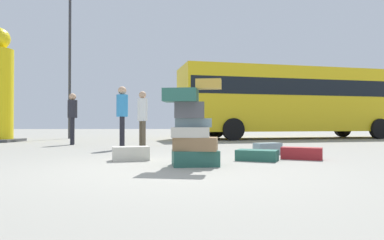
{
  "coord_description": "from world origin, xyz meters",
  "views": [
    {
      "loc": [
        0.28,
        -4.96,
        0.67
      ],
      "look_at": [
        0.47,
        2.35,
        0.75
      ],
      "focal_mm": 31.39,
      "sensor_mm": 36.0,
      "label": 1
    }
  ],
  "objects_px": {
    "person_passerby_in_red": "(122,112)",
    "lamp_post": "(70,43)",
    "suitcase_slate_upright_blue": "(268,149)",
    "suitcase_cream_foreground_far": "(131,153)",
    "suitcase_tower": "(193,132)",
    "suitcase_teal_behind_tower": "(257,155)",
    "parked_bus": "(295,99)",
    "person_tourist_with_camera": "(142,114)",
    "suitcase_maroon_white_trunk": "(302,153)",
    "person_bearded_onlooker": "(72,114)"
  },
  "relations": [
    {
      "from": "suitcase_maroon_white_trunk",
      "to": "suitcase_cream_foreground_far",
      "type": "bearing_deg",
      "value": -152.94
    },
    {
      "from": "suitcase_tower",
      "to": "lamp_post",
      "type": "xyz_separation_m",
      "value": [
        -5.35,
        10.11,
        3.81
      ]
    },
    {
      "from": "suitcase_maroon_white_trunk",
      "to": "person_bearded_onlooker",
      "type": "bearing_deg",
      "value": 166.39
    },
    {
      "from": "suitcase_cream_foreground_far",
      "to": "parked_bus",
      "type": "distance_m",
      "value": 11.19
    },
    {
      "from": "person_bearded_onlooker",
      "to": "suitcase_teal_behind_tower",
      "type": "bearing_deg",
      "value": 31.47
    },
    {
      "from": "suitcase_maroon_white_trunk",
      "to": "person_bearded_onlooker",
      "type": "height_order",
      "value": "person_bearded_onlooker"
    },
    {
      "from": "suitcase_cream_foreground_far",
      "to": "lamp_post",
      "type": "bearing_deg",
      "value": 99.92
    },
    {
      "from": "suitcase_maroon_white_trunk",
      "to": "person_passerby_in_red",
      "type": "bearing_deg",
      "value": 170.81
    },
    {
      "from": "suitcase_tower",
      "to": "lamp_post",
      "type": "bearing_deg",
      "value": 117.88
    },
    {
      "from": "suitcase_teal_behind_tower",
      "to": "suitcase_cream_foreground_far",
      "type": "height_order",
      "value": "suitcase_cream_foreground_far"
    },
    {
      "from": "suitcase_slate_upright_blue",
      "to": "person_passerby_in_red",
      "type": "height_order",
      "value": "person_passerby_in_red"
    },
    {
      "from": "lamp_post",
      "to": "person_tourist_with_camera",
      "type": "bearing_deg",
      "value": -52.6
    },
    {
      "from": "suitcase_tower",
      "to": "suitcase_maroon_white_trunk",
      "type": "distance_m",
      "value": 2.33
    },
    {
      "from": "suitcase_cream_foreground_far",
      "to": "person_bearded_onlooker",
      "type": "height_order",
      "value": "person_bearded_onlooker"
    },
    {
      "from": "suitcase_maroon_white_trunk",
      "to": "suitcase_teal_behind_tower",
      "type": "bearing_deg",
      "value": -142.87
    },
    {
      "from": "person_bearded_onlooker",
      "to": "person_passerby_in_red",
      "type": "bearing_deg",
      "value": 30.02
    },
    {
      "from": "person_passerby_in_red",
      "to": "parked_bus",
      "type": "relative_size",
      "value": 0.15
    },
    {
      "from": "suitcase_slate_upright_blue",
      "to": "person_bearded_onlooker",
      "type": "height_order",
      "value": "person_bearded_onlooker"
    },
    {
      "from": "parked_bus",
      "to": "person_passerby_in_red",
      "type": "bearing_deg",
      "value": -147.41
    },
    {
      "from": "suitcase_tower",
      "to": "suitcase_slate_upright_blue",
      "type": "height_order",
      "value": "suitcase_tower"
    },
    {
      "from": "suitcase_cream_foreground_far",
      "to": "suitcase_teal_behind_tower",
      "type": "bearing_deg",
      "value": -16.38
    },
    {
      "from": "suitcase_tower",
      "to": "suitcase_teal_behind_tower",
      "type": "bearing_deg",
      "value": 32.85
    },
    {
      "from": "suitcase_tower",
      "to": "parked_bus",
      "type": "xyz_separation_m",
      "value": [
        5.0,
        10.06,
        1.29
      ]
    },
    {
      "from": "suitcase_teal_behind_tower",
      "to": "suitcase_cream_foreground_far",
      "type": "distance_m",
      "value": 2.3
    },
    {
      "from": "lamp_post",
      "to": "parked_bus",
      "type": "bearing_deg",
      "value": -0.24
    },
    {
      "from": "suitcase_slate_upright_blue",
      "to": "suitcase_cream_foreground_far",
      "type": "xyz_separation_m",
      "value": [
        -2.79,
        -1.12,
        0.0
      ]
    },
    {
      "from": "suitcase_teal_behind_tower",
      "to": "parked_bus",
      "type": "height_order",
      "value": "parked_bus"
    },
    {
      "from": "person_tourist_with_camera",
      "to": "parked_bus",
      "type": "distance_m",
      "value": 8.24
    },
    {
      "from": "person_passerby_in_red",
      "to": "suitcase_maroon_white_trunk",
      "type": "bearing_deg",
      "value": 48.87
    },
    {
      "from": "suitcase_teal_behind_tower",
      "to": "parked_bus",
      "type": "xyz_separation_m",
      "value": [
        3.81,
        9.29,
        1.74
      ]
    },
    {
      "from": "suitcase_tower",
      "to": "person_bearded_onlooker",
      "type": "relative_size",
      "value": 0.82
    },
    {
      "from": "suitcase_cream_foreground_far",
      "to": "person_tourist_with_camera",
      "type": "relative_size",
      "value": 0.39
    },
    {
      "from": "parked_bus",
      "to": "person_bearded_onlooker",
      "type": "bearing_deg",
      "value": -164.05
    },
    {
      "from": "suitcase_maroon_white_trunk",
      "to": "lamp_post",
      "type": "relative_size",
      "value": 0.11
    },
    {
      "from": "person_passerby_in_red",
      "to": "lamp_post",
      "type": "xyz_separation_m",
      "value": [
        -3.58,
        6.55,
        3.36
      ]
    },
    {
      "from": "suitcase_tower",
      "to": "suitcase_maroon_white_trunk",
      "type": "relative_size",
      "value": 1.84
    },
    {
      "from": "suitcase_cream_foreground_far",
      "to": "person_passerby_in_red",
      "type": "relative_size",
      "value": 0.39
    },
    {
      "from": "suitcase_cream_foreground_far",
      "to": "parked_bus",
      "type": "bearing_deg",
      "value": 41.81
    },
    {
      "from": "suitcase_teal_behind_tower",
      "to": "person_passerby_in_red",
      "type": "relative_size",
      "value": 0.44
    },
    {
      "from": "person_tourist_with_camera",
      "to": "person_passerby_in_red",
      "type": "bearing_deg",
      "value": -42.15
    },
    {
      "from": "person_tourist_with_camera",
      "to": "person_passerby_in_red",
      "type": "height_order",
      "value": "person_tourist_with_camera"
    },
    {
      "from": "suitcase_slate_upright_blue",
      "to": "lamp_post",
      "type": "bearing_deg",
      "value": 109.42
    },
    {
      "from": "person_passerby_in_red",
      "to": "parked_bus",
      "type": "xyz_separation_m",
      "value": [
        6.76,
        6.51,
        0.84
      ]
    },
    {
      "from": "suitcase_tower",
      "to": "person_passerby_in_red",
      "type": "xyz_separation_m",
      "value": [
        -1.76,
        3.56,
        0.45
      ]
    },
    {
      "from": "parked_bus",
      "to": "suitcase_teal_behind_tower",
      "type": "bearing_deg",
      "value": -123.58
    },
    {
      "from": "parked_bus",
      "to": "person_tourist_with_camera",
      "type": "bearing_deg",
      "value": -152.65
    },
    {
      "from": "suitcase_tower",
      "to": "suitcase_slate_upright_blue",
      "type": "relative_size",
      "value": 2.37
    },
    {
      "from": "suitcase_teal_behind_tower",
      "to": "parked_bus",
      "type": "distance_m",
      "value": 10.19
    },
    {
      "from": "suitcase_teal_behind_tower",
      "to": "suitcase_maroon_white_trunk",
      "type": "relative_size",
      "value": 0.98
    },
    {
      "from": "suitcase_teal_behind_tower",
      "to": "suitcase_maroon_white_trunk",
      "type": "distance_m",
      "value": 0.91
    }
  ]
}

